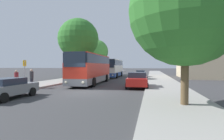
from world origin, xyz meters
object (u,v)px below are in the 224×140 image
object	(u,v)px
parked_car_right_far	(141,74)
bus_middle	(113,68)
pedestrian_waiting_near	(32,78)
pedestrian_waiting_far	(16,79)
parked_car_left_curb	(8,88)
bus_front	(91,68)
tree_left_near	(78,39)
bus_stop_sign	(25,70)
tree_left_far	(97,51)
tree_right_near	(185,10)
parked_car_right_near	(137,80)

from	to	relation	value
parked_car_right_far	bus_middle	bearing A→B (deg)	6.31
pedestrian_waiting_near	pedestrian_waiting_far	size ratio (longest dim) A/B	1.04
parked_car_left_curb	bus_front	bearing A→B (deg)	79.14
bus_front	parked_car_right_far	distance (m)	14.47
bus_middle	tree_left_near	size ratio (longest dim) A/B	1.07
bus_middle	bus_stop_sign	size ratio (longest dim) A/B	3.96
bus_front	parked_car_left_curb	distance (m)	10.87
bus_middle	pedestrian_waiting_far	xyz separation A→B (m)	(-5.12, -19.45, -0.82)
bus_stop_sign	pedestrian_waiting_near	distance (m)	1.40
bus_front	tree_left_far	world-z (taller)	tree_left_far
bus_stop_sign	tree_right_near	xyz separation A→B (m)	(14.17, -5.34, 3.37)
tree_left_near	tree_left_far	xyz separation A→B (m)	(-1.28, 14.07, -0.93)
tree_left_near	pedestrian_waiting_far	bearing A→B (deg)	-92.43
bus_middle	tree_left_far	xyz separation A→B (m)	(-5.84, 7.79, 3.95)
bus_stop_sign	tree_right_near	distance (m)	15.51
bus_stop_sign	pedestrian_waiting_far	xyz separation A→B (m)	(0.09, -1.22, -0.82)
pedestrian_waiting_near	tree_right_near	size ratio (longest dim) A/B	0.22
bus_middle	bus_front	bearing A→B (deg)	-91.72
pedestrian_waiting_far	tree_left_far	distance (m)	27.66
pedestrian_waiting_far	tree_left_near	size ratio (longest dim) A/B	0.17
bus_front	bus_stop_sign	bearing A→B (deg)	-136.92
parked_car_right_near	tree_left_near	bearing A→B (deg)	-44.69
bus_front	parked_car_left_curb	world-z (taller)	bus_front
bus_middle	parked_car_right_near	bearing A→B (deg)	-71.42
parked_car_left_curb	tree_left_far	bearing A→B (deg)	97.63
bus_middle	parked_car_right_near	world-z (taller)	bus_middle
bus_front	parked_car_right_far	xyz separation A→B (m)	(5.31, 13.41, -1.18)
parked_car_right_far	bus_stop_sign	world-z (taller)	bus_stop_sign
parked_car_left_curb	parked_car_right_far	xyz separation A→B (m)	(7.53, 23.99, -0.02)
parked_car_left_curb	pedestrian_waiting_near	world-z (taller)	pedestrian_waiting_near
tree_left_far	tree_left_near	bearing A→B (deg)	-84.78
bus_middle	bus_stop_sign	distance (m)	18.96
tree_right_near	pedestrian_waiting_near	bearing A→B (deg)	159.34
bus_stop_sign	tree_left_near	distance (m)	12.93
parked_car_right_near	bus_stop_sign	world-z (taller)	bus_stop_sign
pedestrian_waiting_far	parked_car_right_near	bearing A→B (deg)	89.16
pedestrian_waiting_near	tree_left_near	bearing A→B (deg)	104.37
bus_front	tree_right_near	bearing A→B (deg)	-52.04
parked_car_right_near	parked_car_right_far	distance (m)	16.25
bus_front	tree_left_near	xyz separation A→B (m)	(-4.59, 6.68, 4.80)
parked_car_right_near	pedestrian_waiting_near	size ratio (longest dim) A/B	2.44
tree_left_near	tree_right_near	xyz separation A→B (m)	(13.52, -17.29, -1.52)
parked_car_left_curb	parked_car_right_far	distance (m)	25.15
pedestrian_waiting_near	tree_left_far	world-z (taller)	tree_left_far
bus_front	parked_car_right_near	distance (m)	6.59
bus_front	parked_car_right_far	size ratio (longest dim) A/B	2.64
pedestrian_waiting_far	tree_left_far	xyz separation A→B (m)	(-0.72, 27.23, 4.78)
parked_car_right_near	pedestrian_waiting_far	distance (m)	11.59
bus_front	parked_car_right_near	xyz separation A→B (m)	(5.85, -2.83, -1.09)
pedestrian_waiting_far	tree_right_near	distance (m)	15.26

